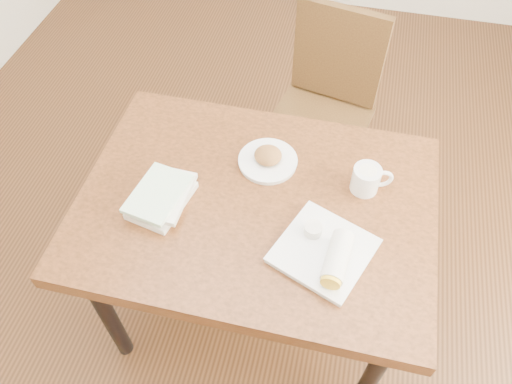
% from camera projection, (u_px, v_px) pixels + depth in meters
% --- Properties ---
extents(ground, '(4.00, 5.00, 0.01)m').
position_uv_depth(ground, '(256.00, 303.00, 2.24)').
color(ground, '#472814').
rests_on(ground, ground).
extents(table, '(1.17, 0.86, 0.75)m').
position_uv_depth(table, '(256.00, 216.00, 1.71)').
color(table, brown).
rests_on(table, ground).
extents(chair_far, '(0.50, 0.50, 0.95)m').
position_uv_depth(chair_far, '(325.00, 101.00, 2.24)').
color(chair_far, '#4B3415').
rests_on(chair_far, ground).
extents(plate_scone, '(0.21, 0.21, 0.07)m').
position_uv_depth(plate_scone, '(268.00, 159.00, 1.73)').
color(plate_scone, white).
rests_on(plate_scone, table).
extents(coffee_mug, '(0.14, 0.09, 0.09)m').
position_uv_depth(coffee_mug, '(367.00, 179.00, 1.64)').
color(coffee_mug, white).
rests_on(coffee_mug, table).
extents(plate_burrito, '(0.34, 0.34, 0.09)m').
position_uv_depth(plate_burrito, '(327.00, 253.00, 1.49)').
color(plate_burrito, white).
rests_on(plate_burrito, table).
extents(book_stack, '(0.19, 0.25, 0.06)m').
position_uv_depth(book_stack, '(162.00, 197.00, 1.62)').
color(book_stack, white).
rests_on(book_stack, table).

